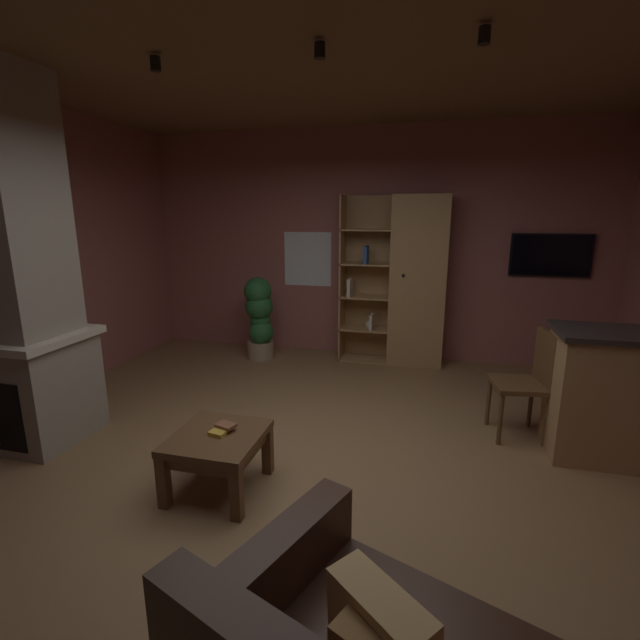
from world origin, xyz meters
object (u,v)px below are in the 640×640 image
at_px(bookshelf_cabinet, 411,283).
at_px(table_book_1, 226,425).
at_px(stone_fireplace, 12,284).
at_px(coffee_table, 218,446).
at_px(table_book_0, 218,433).
at_px(potted_floor_plant, 259,316).
at_px(wall_mounted_tv, 550,255).
at_px(dining_chair, 530,377).

distance_m(bookshelf_cabinet, table_book_1, 3.24).
distance_m(stone_fireplace, table_book_1, 2.10).
distance_m(coffee_table, table_book_1, 0.14).
distance_m(table_book_0, potted_floor_plant, 2.89).
relative_size(bookshelf_cabinet, wall_mounted_tv, 2.33).
distance_m(table_book_0, dining_chair, 2.55).
bearing_deg(wall_mounted_tv, table_book_1, -129.28).
distance_m(coffee_table, wall_mounted_tv, 4.36).
xyz_separation_m(table_book_0, table_book_1, (0.02, 0.07, 0.02)).
relative_size(table_book_1, potted_floor_plant, 0.12).
xyz_separation_m(table_book_1, dining_chair, (2.14, 1.27, 0.08)).
relative_size(stone_fireplace, wall_mounted_tv, 3.27).
bearing_deg(dining_chair, potted_floor_plant, 154.24).
bearing_deg(dining_chair, coffee_table, -148.46).
xyz_separation_m(bookshelf_cabinet, dining_chair, (1.09, -1.73, -0.50)).
bearing_deg(bookshelf_cabinet, wall_mounted_tv, 7.59).
bearing_deg(wall_mounted_tv, table_book_0, -128.90).
bearing_deg(stone_fireplace, table_book_0, -9.47).
height_order(stone_fireplace, potted_floor_plant, stone_fireplace).
xyz_separation_m(coffee_table, wall_mounted_tv, (2.67, 3.28, 1.05)).
relative_size(coffee_table, table_book_0, 5.73).
bearing_deg(wall_mounted_tv, bookshelf_cabinet, -172.41).
relative_size(table_book_0, table_book_1, 0.83).
distance_m(bookshelf_cabinet, dining_chair, 2.11).
bearing_deg(bookshelf_cabinet, coffee_table, -109.51).
relative_size(stone_fireplace, coffee_table, 4.68).
bearing_deg(table_book_1, bookshelf_cabinet, 70.69).
xyz_separation_m(bookshelf_cabinet, potted_floor_plant, (-1.87, -0.31, -0.46)).
xyz_separation_m(bookshelf_cabinet, table_book_0, (-1.08, -3.08, -0.60)).
height_order(coffee_table, table_book_0, table_book_0).
xyz_separation_m(stone_fireplace, table_book_0, (1.88, -0.31, -0.89)).
bearing_deg(table_book_1, dining_chair, 30.68).
relative_size(coffee_table, table_book_1, 4.78).
relative_size(coffee_table, dining_chair, 0.67).
distance_m(stone_fireplace, potted_floor_plant, 2.79).
bearing_deg(coffee_table, wall_mounted_tv, 50.91).
height_order(stone_fireplace, dining_chair, stone_fireplace).
bearing_deg(bookshelf_cabinet, table_book_0, -109.28).
distance_m(bookshelf_cabinet, wall_mounted_tv, 1.63).
distance_m(coffee_table, potted_floor_plant, 2.89).
bearing_deg(table_book_1, stone_fireplace, 172.83).
bearing_deg(coffee_table, table_book_1, 62.08).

